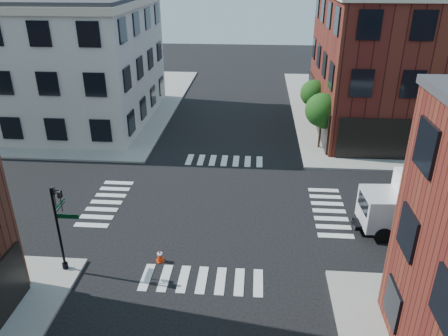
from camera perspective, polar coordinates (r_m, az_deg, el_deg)
ground at (r=27.37m, az=-1.09°, el=-5.06°), size 120.00×120.00×0.00m
sidewalk_ne at (r=50.18m, az=26.26°, el=6.73°), size 30.00×30.00×0.15m
sidewalk_nw at (r=52.11m, az=-22.60°, el=8.02°), size 30.00×30.00×0.15m
building_nw at (r=45.68m, az=-24.13°, el=12.63°), size 22.00×16.00×11.00m
tree_near at (r=35.53m, az=12.77°, el=7.17°), size 2.69×2.69×4.49m
tree_far at (r=41.31m, az=11.69°, el=9.37°), size 2.43×2.43×4.07m
signal_pole at (r=22.04m, az=-20.69°, el=-6.37°), size 1.29×1.24×4.60m
box_truck at (r=26.64m, az=25.89°, el=-4.26°), size 7.89×2.81×3.51m
traffic_cone at (r=22.82m, az=-8.38°, el=-11.26°), size 0.50×0.50×0.70m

